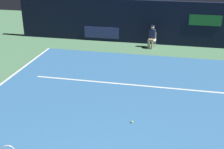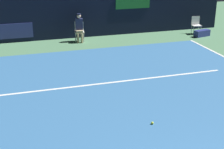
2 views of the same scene
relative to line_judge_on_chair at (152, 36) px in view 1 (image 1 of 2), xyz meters
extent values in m
plane|color=#4C7A56|center=(-0.34, -7.55, -0.69)|extent=(32.83, 32.83, 0.00)
cube|color=#336699|center=(-0.34, -7.55, -0.68)|extent=(11.07, 12.30, 0.01)
cube|color=white|center=(-0.34, -5.40, -0.67)|extent=(8.64, 0.10, 0.01)
cube|color=black|center=(-0.34, 0.88, 0.61)|extent=(16.29, 0.30, 2.60)
cube|color=navy|center=(-3.19, 0.72, -0.14)|extent=(2.20, 0.04, 0.70)
cube|color=#1E6B2D|center=(2.92, 0.72, 0.91)|extent=(1.80, 0.04, 0.60)
cube|color=white|center=(0.00, 0.01, -0.23)|extent=(0.49, 0.46, 0.04)
cube|color=white|center=(0.03, 0.21, 0.00)|extent=(0.42, 0.09, 0.42)
cylinder|color=#B2B2B7|center=(-0.21, -0.13, -0.46)|extent=(0.03, 0.03, 0.46)
cylinder|color=#B2B2B7|center=(0.16, -0.18, -0.46)|extent=(0.03, 0.03, 0.46)
cylinder|color=#B2B2B7|center=(-0.16, 0.21, -0.46)|extent=(0.03, 0.03, 0.46)
cylinder|color=#B2B2B7|center=(0.21, 0.16, -0.46)|extent=(0.03, 0.03, 0.46)
cube|color=tan|center=(-0.01, -0.06, -0.19)|extent=(0.38, 0.44, 0.14)
cylinder|color=tan|center=(-0.13, -0.23, -0.46)|extent=(0.11, 0.11, 0.46)
cylinder|color=tan|center=(0.05, -0.26, -0.46)|extent=(0.11, 0.11, 0.46)
cube|color=#23284C|center=(0.01, 0.05, 0.14)|extent=(0.37, 0.27, 0.52)
sphere|color=beige|center=(0.01, 0.05, 0.52)|extent=(0.20, 0.20, 0.20)
cylinder|color=#141933|center=(0.01, 0.05, 0.61)|extent=(0.19, 0.19, 0.04)
sphere|color=#CCE033|center=(0.12, -8.36, -0.64)|extent=(0.07, 0.07, 0.07)
camera|label=1|loc=(1.25, -16.79, 4.66)|focal=47.71mm
camera|label=2|loc=(-3.04, -15.21, 3.53)|focal=53.72mm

